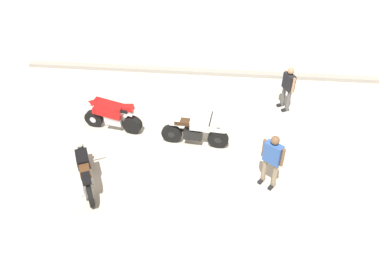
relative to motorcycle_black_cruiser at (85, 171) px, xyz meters
name	(u,v)px	position (x,y,z in m)	size (l,w,h in m)	color
ground_plane	(187,150)	(2.57, 1.67, -0.52)	(40.00, 40.00, 0.00)	#B7B2A8
curb_edge	(198,72)	(2.57, 6.27, -0.45)	(14.00, 0.30, 0.15)	#9C978F
motorcycle_black_cruiser	(85,171)	(0.00, 0.00, 0.00)	(1.02, 1.95, 1.09)	black
motorcycle_silver_cruiser	(194,131)	(2.78, 1.96, 0.00)	(2.09, 0.70, 1.09)	black
motorcycle_red_sportbike	(111,114)	(0.08, 2.47, 0.07)	(1.96, 0.70, 1.14)	black
person_in_black_shirt	(288,86)	(5.76, 4.17, 0.38)	(0.46, 0.60, 1.61)	#59595B
person_in_blue_shirt	(272,158)	(4.95, 0.50, 0.45)	(0.58, 0.51, 1.69)	gray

